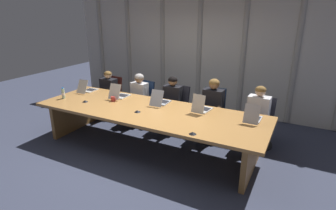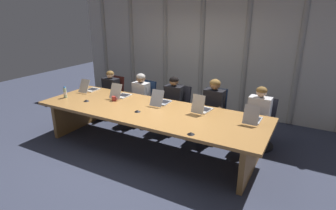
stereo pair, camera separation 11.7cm
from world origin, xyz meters
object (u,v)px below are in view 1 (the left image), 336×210
person_right_mid (211,106)px  conference_mic_left_side (193,133)px  laptop_right_end (253,117)px  person_right_end (257,114)px  office_chair_right_mid (212,119)px  water_bottle_primary (63,93)px  coffee_mug_near (113,99)px  laptop_left_end (88,89)px  office_chair_left_mid (142,106)px  conference_mic_middle (85,101)px  office_chair_right_end (258,128)px  laptop_right_mid (202,108)px  office_chair_left_end (111,101)px  conference_mic_right_side (137,111)px  laptop_center (161,101)px  office_chair_center (176,113)px  laptop_left_mid (120,95)px  person_left_mid (137,96)px  person_center (171,101)px  person_left_end (106,92)px

person_right_mid → conference_mic_left_side: person_right_mid is taller
laptop_right_end → person_right_end: person_right_end is taller
office_chair_right_mid → water_bottle_primary: (-2.69, -1.32, 0.51)m
person_right_end → coffee_mug_near: bearing=-69.2°
laptop_left_end → coffee_mug_near: (0.90, -0.28, -0.01)m
office_chair_left_mid → conference_mic_middle: (-0.46, -1.28, 0.44)m
conference_mic_left_side → coffee_mug_near: bearing=161.2°
laptop_left_end → water_bottle_primary: bearing=169.8°
office_chair_right_end → laptop_left_end: bearing=-69.9°
laptop_right_mid → office_chair_left_mid: size_ratio=0.48×
office_chair_left_end → water_bottle_primary: bearing=1.6°
conference_mic_left_side → conference_mic_right_side: bearing=162.3°
laptop_center → office_chair_center: (-0.02, 0.71, -0.48)m
laptop_left_mid → water_bottle_primary: laptop_left_mid is taller
person_right_end → conference_mic_right_side: 2.15m
office_chair_left_mid → person_left_mid: size_ratio=0.81×
water_bottle_primary → conference_mic_left_side: size_ratio=2.06×
office_chair_center → laptop_left_end: bearing=-60.4°
conference_mic_right_side → coffee_mug_near: bearing=159.5°
office_chair_right_mid → office_chair_left_end: bearing=-97.5°
conference_mic_right_side → water_bottle_primary: bearing=-178.9°
laptop_right_mid → laptop_right_end: laptop_right_mid is taller
office_chair_left_mid → laptop_left_end: bearing=-44.9°
office_chair_right_mid → conference_mic_middle: office_chair_right_mid is taller
person_center → coffee_mug_near: size_ratio=9.40×
person_left_mid → laptop_left_end: bearing=-52.3°
laptop_left_mid → person_left_end: size_ratio=0.42×
person_left_end → person_right_mid: person_right_mid is taller
water_bottle_primary → conference_mic_right_side: 1.74m
laptop_left_end → person_right_end: (3.48, 0.57, -0.16)m
office_chair_left_mid → person_right_mid: person_right_mid is taller
person_right_mid → office_chair_right_mid: bearing=-171.4°
laptop_left_end → office_chair_center: 1.98m
person_left_mid → person_right_end: 2.58m
office_chair_right_end → person_left_end: person_left_end is taller
office_chair_center → person_left_end: 1.77m
person_right_end → water_bottle_primary: (-3.57, -1.16, 0.21)m
laptop_right_end → office_chair_left_mid: laptop_right_end is taller
laptop_left_mid → person_left_mid: person_left_mid is taller
office_chair_left_mid → coffee_mug_near: (-0.00, -1.00, 0.47)m
laptop_left_mid → office_chair_center: laptop_left_mid is taller
laptop_center → person_right_end: bearing=-72.9°
laptop_center → conference_mic_right_side: (-0.14, -0.57, -0.04)m
coffee_mug_near → conference_mic_right_side: (0.75, -0.28, -0.03)m
office_chair_center → coffee_mug_near: (-0.87, -1.00, 0.47)m
office_chair_right_mid → laptop_right_mid: bearing=-5.3°
laptop_center → coffee_mug_near: bearing=106.5°
laptop_right_end → person_left_end: (-3.48, 0.59, -0.21)m
office_chair_right_end → person_left_mid: size_ratio=0.81×
laptop_left_mid → person_right_end: person_right_end is taller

